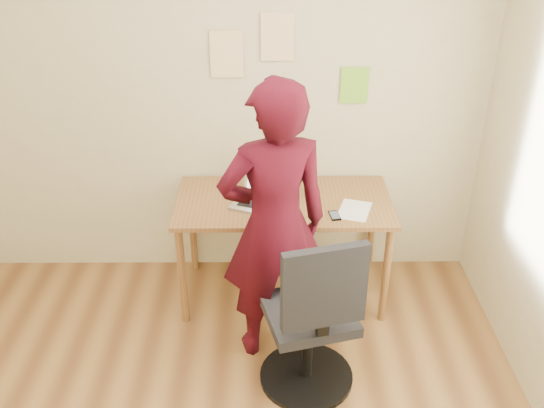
{
  "coord_description": "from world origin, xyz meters",
  "views": [
    {
      "loc": [
        0.29,
        -2.07,
        2.63
      ],
      "look_at": [
        0.31,
        0.95,
        0.95
      ],
      "focal_mm": 40.0,
      "sensor_mm": 36.0,
      "label": 1
    }
  ],
  "objects_px": {
    "phone": "(335,216)",
    "office_chair": "(312,326)",
    "desk": "(284,212)",
    "person": "(274,226)",
    "laptop": "(265,195)"
  },
  "relations": [
    {
      "from": "person",
      "to": "desk",
      "type": "bearing_deg",
      "value": -110.78
    },
    {
      "from": "laptop",
      "to": "person",
      "type": "relative_size",
      "value": 0.26
    },
    {
      "from": "desk",
      "to": "person",
      "type": "bearing_deg",
      "value": -97.08
    },
    {
      "from": "desk",
      "to": "person",
      "type": "height_order",
      "value": "person"
    },
    {
      "from": "phone",
      "to": "person",
      "type": "relative_size",
      "value": 0.07
    },
    {
      "from": "desk",
      "to": "laptop",
      "type": "height_order",
      "value": "laptop"
    },
    {
      "from": "phone",
      "to": "office_chair",
      "type": "distance_m",
      "value": 0.77
    },
    {
      "from": "phone",
      "to": "person",
      "type": "distance_m",
      "value": 0.51
    },
    {
      "from": "laptop",
      "to": "phone",
      "type": "bearing_deg",
      "value": -1.43
    },
    {
      "from": "laptop",
      "to": "person",
      "type": "height_order",
      "value": "person"
    },
    {
      "from": "laptop",
      "to": "office_chair",
      "type": "height_order",
      "value": "office_chair"
    },
    {
      "from": "phone",
      "to": "office_chair",
      "type": "xyz_separation_m",
      "value": [
        -0.17,
        -0.69,
        -0.3
      ]
    },
    {
      "from": "desk",
      "to": "laptop",
      "type": "bearing_deg",
      "value": -168.27
    },
    {
      "from": "laptop",
      "to": "person",
      "type": "distance_m",
      "value": 0.52
    },
    {
      "from": "office_chair",
      "to": "desk",
      "type": "bearing_deg",
      "value": 83.78
    }
  ]
}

